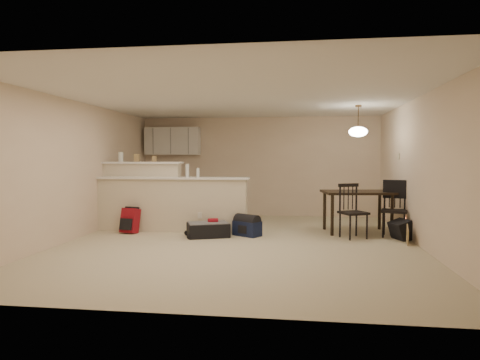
% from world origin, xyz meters
% --- Properties ---
extents(room, '(7.00, 7.02, 2.50)m').
position_xyz_m(room, '(0.00, 0.00, 1.25)').
color(room, beige).
rests_on(room, ground).
extents(breakfast_bar, '(3.08, 0.58, 1.39)m').
position_xyz_m(breakfast_bar, '(-1.76, 0.98, 0.61)').
color(breakfast_bar, beige).
rests_on(breakfast_bar, ground).
extents(upper_cabinets, '(1.40, 0.34, 0.70)m').
position_xyz_m(upper_cabinets, '(-2.20, 3.32, 1.90)').
color(upper_cabinets, white).
rests_on(upper_cabinets, room).
extents(kitchen_counter, '(1.80, 0.60, 0.90)m').
position_xyz_m(kitchen_counter, '(-2.00, 3.19, 0.45)').
color(kitchen_counter, white).
rests_on(kitchen_counter, ground).
extents(thermostat, '(0.02, 0.12, 0.12)m').
position_xyz_m(thermostat, '(2.98, 1.55, 1.50)').
color(thermostat, beige).
rests_on(thermostat, room).
extents(jar, '(0.10, 0.10, 0.20)m').
position_xyz_m(jar, '(-2.65, 1.12, 1.49)').
color(jar, silver).
rests_on(jar, breakfast_bar).
extents(cereal_box, '(0.10, 0.07, 0.16)m').
position_xyz_m(cereal_box, '(-2.31, 1.12, 1.47)').
color(cereal_box, '#A18553').
rests_on(cereal_box, breakfast_bar).
extents(small_box, '(0.08, 0.06, 0.12)m').
position_xyz_m(small_box, '(-1.93, 1.12, 1.45)').
color(small_box, '#A18553').
rests_on(small_box, breakfast_bar).
extents(bottle_a, '(0.07, 0.07, 0.26)m').
position_xyz_m(bottle_a, '(-1.18, 0.90, 1.22)').
color(bottle_a, silver).
rests_on(bottle_a, breakfast_bar).
extents(bottle_b, '(0.06, 0.06, 0.18)m').
position_xyz_m(bottle_b, '(-0.97, 0.90, 1.18)').
color(bottle_b, silver).
rests_on(bottle_b, breakfast_bar).
extents(dining_table, '(1.42, 1.05, 0.82)m').
position_xyz_m(dining_table, '(2.15, 1.27, 0.72)').
color(dining_table, black).
rests_on(dining_table, ground).
extents(pendant_lamp, '(0.36, 0.36, 0.62)m').
position_xyz_m(pendant_lamp, '(2.15, 1.27, 1.99)').
color(pendant_lamp, brown).
rests_on(pendant_lamp, room).
extents(dining_chair_near, '(0.57, 0.57, 0.99)m').
position_xyz_m(dining_chair_near, '(2.00, 0.63, 0.50)').
color(dining_chair_near, black).
rests_on(dining_chair_near, ground).
extents(dining_chair_far, '(0.54, 0.53, 1.03)m').
position_xyz_m(dining_chair_far, '(2.77, 0.87, 0.52)').
color(dining_chair_far, black).
rests_on(dining_chair_far, ground).
extents(suitcase, '(0.88, 0.73, 0.25)m').
position_xyz_m(suitcase, '(-0.66, 0.41, 0.13)').
color(suitcase, black).
rests_on(suitcase, ground).
extents(red_backpack, '(0.36, 0.27, 0.48)m').
position_xyz_m(red_backpack, '(-2.26, 0.61, 0.24)').
color(red_backpack, maroon).
rests_on(red_backpack, ground).
extents(navy_duffel, '(0.58, 0.51, 0.28)m').
position_xyz_m(navy_duffel, '(0.05, 0.61, 0.14)').
color(navy_duffel, '#121A39').
rests_on(navy_duffel, ground).
extents(black_daypack, '(0.39, 0.45, 0.34)m').
position_xyz_m(black_daypack, '(2.85, 0.61, 0.17)').
color(black_daypack, black).
rests_on(black_daypack, ground).
extents(cardboard_sheet, '(0.09, 0.38, 0.29)m').
position_xyz_m(cardboard_sheet, '(2.85, 0.19, 0.15)').
color(cardboard_sheet, '#A18553').
rests_on(cardboard_sheet, ground).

